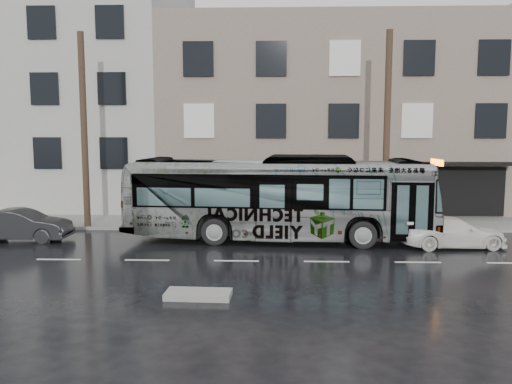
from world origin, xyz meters
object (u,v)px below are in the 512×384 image
white_sedan (452,232)px  dark_sedan (21,225)px  sign_post (409,202)px  utility_pole_front (387,131)px  bus (279,198)px  utility_pole_rear (84,131)px

white_sedan → dark_sedan: size_ratio=1.03×
sign_post → dark_sedan: sign_post is taller
utility_pole_front → white_sedan: size_ratio=2.15×
bus → white_sedan: size_ratio=3.09×
utility_pole_front → sign_post: 3.48m
utility_pole_rear → bus: size_ratio=0.70×
bus → white_sedan: (6.90, -1.18, -1.19)m
utility_pole_front → bus: utility_pole_front is taller
bus → dark_sedan: bus is taller
utility_pole_rear → sign_post: utility_pole_rear is taller
utility_pole_front → white_sedan: (1.94, -3.30, -4.04)m
utility_pole_front → bus: 6.10m
sign_post → bus: 6.44m
sign_post → white_sedan: 3.49m
sign_post → white_sedan: (0.84, -3.30, -0.74)m
sign_post → bus: size_ratio=0.19×
sign_post → white_sedan: size_ratio=0.57×
utility_pole_rear → sign_post: bearing=0.0°
dark_sedan → bus: bearing=-88.2°
utility_pole_rear → white_sedan: size_ratio=2.15×
utility_pole_front → utility_pole_rear: 14.00m
utility_pole_rear → dark_sedan: (-1.84, -2.66, -3.98)m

